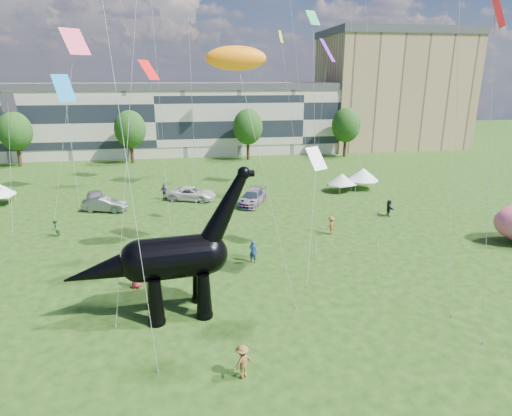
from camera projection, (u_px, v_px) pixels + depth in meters
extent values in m
plane|color=#16330C|center=(241.00, 330.00, 25.25)|extent=(220.00, 220.00, 0.00)
cube|color=beige|center=(157.00, 122.00, 80.72)|extent=(78.00, 11.00, 12.00)
cube|color=tan|center=(391.00, 92.00, 89.35)|extent=(28.00, 18.00, 22.00)
cylinder|color=#382314|center=(19.00, 157.00, 70.20)|extent=(0.56, 0.56, 3.20)
ellipsoid|color=#14380F|center=(15.00, 128.00, 68.80)|extent=(5.20, 5.20, 6.24)
cylinder|color=#382314|center=(132.00, 154.00, 72.93)|extent=(0.56, 0.56, 3.20)
ellipsoid|color=#14380F|center=(130.00, 126.00, 71.53)|extent=(5.20, 5.20, 6.24)
cylinder|color=#382314|center=(248.00, 151.00, 75.96)|extent=(0.56, 0.56, 3.20)
ellipsoid|color=#14380F|center=(248.00, 124.00, 74.56)|extent=(5.20, 5.20, 6.24)
cylinder|color=#382314|center=(345.00, 148.00, 78.70)|extent=(0.56, 0.56, 3.20)
ellipsoid|color=#14380F|center=(346.00, 122.00, 77.30)|extent=(5.20, 5.20, 6.24)
cone|color=black|center=(156.00, 302.00, 25.48)|extent=(1.10, 1.10, 2.89)
sphere|color=black|center=(157.00, 321.00, 25.85)|extent=(1.06, 1.06, 1.06)
cone|color=black|center=(154.00, 286.00, 27.43)|extent=(1.10, 1.10, 2.89)
sphere|color=black|center=(156.00, 304.00, 27.81)|extent=(1.06, 1.06, 1.06)
cone|color=black|center=(204.00, 296.00, 26.21)|extent=(1.10, 1.10, 2.89)
sphere|color=black|center=(205.00, 314.00, 26.59)|extent=(1.06, 1.06, 1.06)
cone|color=black|center=(199.00, 281.00, 28.16)|extent=(1.10, 1.10, 2.89)
sphere|color=black|center=(200.00, 298.00, 28.54)|extent=(1.06, 1.06, 1.06)
cylinder|color=black|center=(175.00, 257.00, 26.11)|extent=(4.31, 3.03, 2.60)
sphere|color=black|center=(141.00, 261.00, 25.60)|extent=(2.60, 2.60, 2.60)
sphere|color=black|center=(208.00, 254.00, 26.62)|extent=(2.51, 2.51, 2.51)
cone|color=black|center=(225.00, 210.00, 26.09)|extent=(3.77, 1.83, 5.11)
sphere|color=black|center=(244.00, 173.00, 25.73)|extent=(0.81, 0.81, 0.81)
cylinder|color=black|center=(248.00, 174.00, 25.82)|extent=(0.72, 0.49, 0.42)
cone|color=black|center=(106.00, 270.00, 25.19)|extent=(5.29, 2.57, 2.83)
imported|color=#B6B7BB|center=(95.00, 198.00, 49.31)|extent=(3.04, 5.22, 1.67)
imported|color=slate|center=(105.00, 205.00, 47.16)|extent=(4.91, 2.76, 1.53)
imported|color=silver|center=(192.00, 194.00, 51.41)|extent=(6.21, 4.32, 1.58)
imported|color=#595960|center=(252.00, 198.00, 49.66)|extent=(4.45, 6.05, 1.63)
cube|color=white|center=(341.00, 184.00, 55.12)|extent=(3.46, 3.46, 0.11)
cone|color=white|center=(342.00, 179.00, 54.90)|extent=(4.38, 4.38, 1.36)
cylinder|color=#999999|center=(340.00, 191.00, 53.63)|extent=(0.05, 0.05, 0.99)
cylinder|color=#999999|center=(355.00, 189.00, 54.78)|extent=(0.05, 0.05, 0.99)
cylinder|color=#999999|center=(327.00, 187.00, 55.75)|extent=(0.05, 0.05, 0.99)
cylinder|color=#999999|center=(343.00, 185.00, 56.90)|extent=(0.05, 0.05, 0.99)
cube|color=white|center=(363.00, 180.00, 56.48)|extent=(4.08, 4.08, 0.13)
cone|color=white|center=(363.00, 174.00, 56.23)|extent=(5.17, 5.17, 1.57)
cylinder|color=#999999|center=(351.00, 186.00, 55.58)|extent=(0.06, 0.06, 1.15)
cylinder|color=#999999|center=(374.00, 188.00, 54.98)|extent=(0.06, 0.06, 1.15)
cylinder|color=#999999|center=(351.00, 181.00, 58.32)|extent=(0.06, 0.06, 1.15)
cylinder|color=#999999|center=(373.00, 182.00, 57.72)|extent=(0.06, 0.06, 1.15)
cylinder|color=#999999|center=(9.00, 203.00, 48.57)|extent=(0.06, 0.06, 1.14)
cylinder|color=#999999|center=(15.00, 196.00, 51.23)|extent=(0.06, 0.06, 1.14)
imported|color=navy|center=(253.00, 251.00, 34.19)|extent=(0.80, 0.72, 1.84)
imported|color=black|center=(389.00, 208.00, 45.54)|extent=(0.63, 1.68, 1.78)
imported|color=#35722D|center=(55.00, 228.00, 39.69)|extent=(0.77, 0.91, 1.65)
imported|color=brown|center=(331.00, 225.00, 40.32)|extent=(1.30, 1.12, 1.74)
imported|color=#2E6174|center=(348.00, 182.00, 57.27)|extent=(0.58, 0.40, 1.55)
imported|color=brown|center=(242.00, 361.00, 21.07)|extent=(1.34, 1.21, 1.80)
imported|color=#A82A33|center=(136.00, 276.00, 30.02)|extent=(0.96, 0.69, 1.83)
imported|color=#4D3373|center=(164.00, 192.00, 51.79)|extent=(1.18, 0.94, 1.87)
plane|color=white|center=(316.00, 158.00, 33.85)|extent=(2.33, 2.05, 1.67)
plane|color=#1278C8|center=(64.00, 88.00, 50.59)|extent=(2.87, 3.24, 3.13)
plane|color=yellow|center=(281.00, 37.00, 47.21)|extent=(0.90, 1.26, 1.26)
plane|color=#17994E|center=(313.00, 18.00, 33.50)|extent=(1.55, 1.27, 1.12)
plane|color=#EE4267|center=(75.00, 41.00, 41.71)|extent=(3.48, 3.36, 2.53)
plane|color=black|center=(8.00, 102.00, 43.80)|extent=(1.97, 1.58, 1.88)
plane|color=#681BBF|center=(328.00, 50.00, 50.30)|extent=(2.92, 3.44, 2.59)
plane|color=red|center=(149.00, 70.00, 54.88)|extent=(3.08, 3.48, 2.48)
ellipsoid|color=orange|center=(236.00, 58.00, 28.59)|extent=(4.34, 4.02, 1.60)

